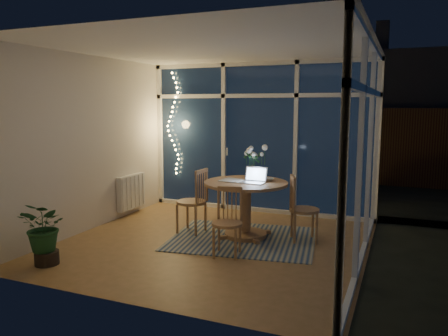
{
  "coord_description": "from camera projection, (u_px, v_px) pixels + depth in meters",
  "views": [
    {
      "loc": [
        2.34,
        -5.26,
        1.87
      ],
      "look_at": [
        0.05,
        0.25,
        1.01
      ],
      "focal_mm": 35.0,
      "sensor_mm": 36.0,
      "label": 1
    }
  ],
  "objects": [
    {
      "name": "floor",
      "position": [
        214.0,
        243.0,
        5.97
      ],
      "size": [
        4.0,
        4.0,
        0.0
      ],
      "primitive_type": "plane",
      "color": "olive",
      "rests_on": "ground"
    },
    {
      "name": "ceiling",
      "position": [
        213.0,
        48.0,
        5.59
      ],
      "size": [
        4.0,
        4.0,
        0.0
      ],
      "primitive_type": "plane",
      "color": "white",
      "rests_on": "wall_back"
    },
    {
      "name": "wall_back",
      "position": [
        260.0,
        138.0,
        7.61
      ],
      "size": [
        4.0,
        0.04,
        2.6
      ],
      "primitive_type": "cube",
      "color": "silver",
      "rests_on": "floor"
    },
    {
      "name": "wall_front",
      "position": [
        124.0,
        169.0,
        3.95
      ],
      "size": [
        4.0,
        0.04,
        2.6
      ],
      "primitive_type": "cube",
      "color": "silver",
      "rests_on": "floor"
    },
    {
      "name": "wall_left",
      "position": [
        91.0,
        143.0,
        6.54
      ],
      "size": [
        0.04,
        4.0,
        2.6
      ],
      "primitive_type": "cube",
      "color": "silver",
      "rests_on": "floor"
    },
    {
      "name": "wall_right",
      "position": [
        372.0,
        155.0,
        5.02
      ],
      "size": [
        0.04,
        4.0,
        2.6
      ],
      "primitive_type": "cube",
      "color": "silver",
      "rests_on": "floor"
    },
    {
      "name": "window_wall_back",
      "position": [
        259.0,
        138.0,
        7.57
      ],
      "size": [
        4.0,
        0.1,
        2.6
      ],
      "primitive_type": "cube",
      "color": "white",
      "rests_on": "floor"
    },
    {
      "name": "window_wall_right",
      "position": [
        368.0,
        155.0,
        5.04
      ],
      "size": [
        0.1,
        4.0,
        2.6
      ],
      "primitive_type": "cube",
      "color": "white",
      "rests_on": "floor"
    },
    {
      "name": "radiator",
      "position": [
        131.0,
        192.0,
        7.47
      ],
      "size": [
        0.1,
        0.7,
        0.58
      ],
      "primitive_type": "cube",
      "color": "white",
      "rests_on": "wall_left"
    },
    {
      "name": "fairy_lights",
      "position": [
        173.0,
        124.0,
        8.09
      ],
      "size": [
        0.24,
        0.1,
        1.85
      ],
      "primitive_type": null,
      "color": "#EAC05D",
      "rests_on": "window_wall_back"
    },
    {
      "name": "garden_patio",
      "position": [
        318.0,
        187.0,
        10.35
      ],
      "size": [
        12.0,
        6.0,
        0.1
      ],
      "primitive_type": "cube",
      "color": "black",
      "rests_on": "ground"
    },
    {
      "name": "garden_fence",
      "position": [
        303.0,
        144.0,
        10.86
      ],
      "size": [
        11.0,
        0.08,
        1.8
      ],
      "primitive_type": "cube",
      "color": "black",
      "rests_on": "ground"
    },
    {
      "name": "neighbour_roof",
      "position": [
        335.0,
        94.0,
        13.31
      ],
      "size": [
        7.0,
        3.0,
        2.2
      ],
      "primitive_type": "cube",
      "color": "#31343A",
      "rests_on": "ground"
    },
    {
      "name": "garden_shrubs",
      "position": [
        244.0,
        172.0,
        9.31
      ],
      "size": [
        0.9,
        0.9,
        0.9
      ],
      "primitive_type": "sphere",
      "color": "#16331B",
      "rests_on": "ground"
    },
    {
      "name": "rug",
      "position": [
        243.0,
        239.0,
        6.14
      ],
      "size": [
        2.2,
        1.86,
        0.01
      ],
      "primitive_type": "cube",
      "rotation": [
        0.0,
        0.0,
        0.15
      ],
      "color": "#B7B395",
      "rests_on": "floor"
    },
    {
      "name": "dining_table",
      "position": [
        246.0,
        210.0,
        6.18
      ],
      "size": [
        1.34,
        1.34,
        0.8
      ],
      "primitive_type": "cylinder",
      "rotation": [
        0.0,
        0.0,
        0.15
      ],
      "color": "olive",
      "rests_on": "floor"
    },
    {
      "name": "chair_left",
      "position": [
        191.0,
        200.0,
        6.39
      ],
      "size": [
        0.47,
        0.47,
        0.97
      ],
      "primitive_type": "cube",
      "rotation": [
        0.0,
        0.0,
        -1.61
      ],
      "color": "olive",
      "rests_on": "floor"
    },
    {
      "name": "chair_right",
      "position": [
        304.0,
        208.0,
        5.99
      ],
      "size": [
        0.56,
        0.56,
        0.93
      ],
      "primitive_type": "cube",
      "rotation": [
        0.0,
        0.0,
        1.94
      ],
      "color": "olive",
      "rests_on": "floor"
    },
    {
      "name": "chair_front",
      "position": [
        227.0,
        222.0,
        5.4
      ],
      "size": [
        0.46,
        0.46,
        0.87
      ],
      "primitive_type": "cube",
      "rotation": [
        0.0,
        0.0,
        0.16
      ],
      "color": "olive",
      "rests_on": "floor"
    },
    {
      "name": "laptop",
      "position": [
        253.0,
        175.0,
        6.0
      ],
      "size": [
        0.34,
        0.3,
        0.24
      ],
      "primitive_type": null,
      "rotation": [
        0.0,
        0.0,
        -0.06
      ],
      "color": "silver",
      "rests_on": "dining_table"
    },
    {
      "name": "flower_vase",
      "position": [
        253.0,
        172.0,
        6.34
      ],
      "size": [
        0.23,
        0.23,
        0.21
      ],
      "primitive_type": "imported",
      "rotation": [
        0.0,
        0.0,
        0.15
      ],
      "color": "silver",
      "rests_on": "dining_table"
    },
    {
      "name": "bowl",
      "position": [
        268.0,
        179.0,
        6.2
      ],
      "size": [
        0.17,
        0.17,
        0.04
      ],
      "primitive_type": "imported",
      "rotation": [
        0.0,
        0.0,
        0.15
      ],
      "color": "silver",
      "rests_on": "dining_table"
    },
    {
      "name": "newspapers",
      "position": [
        237.0,
        181.0,
        6.18
      ],
      "size": [
        0.44,
        0.36,
        0.01
      ],
      "primitive_type": "cube",
      "rotation": [
        0.0,
        0.0,
        -0.16
      ],
      "color": "silver",
      "rests_on": "dining_table"
    },
    {
      "name": "phone",
      "position": [
        244.0,
        183.0,
        6.03
      ],
      "size": [
        0.11,
        0.07,
        0.01
      ],
      "primitive_type": "cube",
      "rotation": [
        0.0,
        0.0,
        -0.23
      ],
      "color": "black",
      "rests_on": "dining_table"
    },
    {
      "name": "potted_plant",
      "position": [
        45.0,
        233.0,
        5.12
      ],
      "size": [
        0.57,
        0.5,
        0.76
      ],
      "primitive_type": "imported",
      "rotation": [
        0.0,
        0.0,
        -0.06
      ],
      "color": "#184521",
      "rests_on": "floor"
    }
  ]
}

